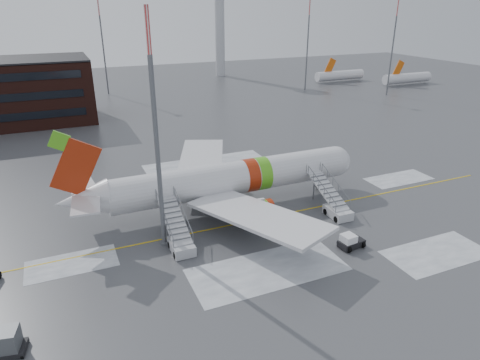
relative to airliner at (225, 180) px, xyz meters
name	(u,v)px	position (x,y,z in m)	size (l,w,h in m)	color
ground	(275,211)	(4.72, -3.35, -3.42)	(260.00, 260.00, 0.00)	#494C4F
airliner	(225,180)	(0.00, 0.00, 0.00)	(35.03, 32.97, 11.18)	silver
airstair_fwd	(334,205)	(10.51, -6.54, -2.35)	(2.05, 7.70, 3.48)	#BABCC2
airstair_aft	(179,238)	(-7.46, -6.54, -2.35)	(2.05, 7.70, 3.48)	#A7A9AE
pushback_tug	(350,242)	(7.78, -13.15, -2.78)	(2.65, 2.10, 1.44)	black
uld_container	(6,343)	(-21.91, -15.08, -2.54)	(2.57, 2.08, 1.87)	black
light_mast_near	(155,127)	(-8.65, -5.35, 8.50)	(1.20, 1.20, 22.88)	#595B60
control_tower	(220,14)	(34.72, 91.65, 15.33)	(6.40, 6.40, 30.00)	#B2B5BA
light_mast_far_ne	(308,37)	(46.72, 58.65, 10.42)	(1.20, 1.20, 24.25)	#595B60
light_mast_far_n	(102,39)	(-3.28, 74.65, 10.42)	(1.20, 1.20, 24.25)	#595B60
light_mast_far_e	(394,39)	(62.72, 44.65, 10.42)	(1.20, 1.20, 24.25)	#595B60
distant_aircraft	(361,84)	(67.22, 60.65, -3.42)	(35.00, 18.00, 8.00)	#D8590C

